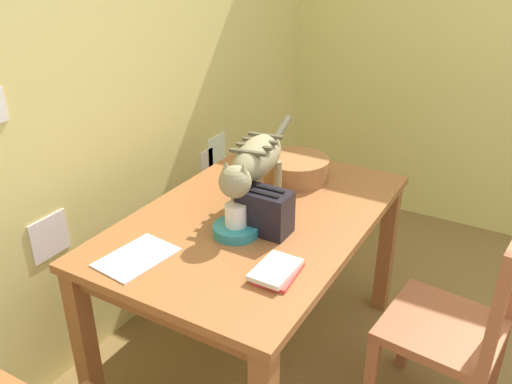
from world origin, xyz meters
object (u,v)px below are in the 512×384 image
cat (255,162)px  wicker_basket (296,168)px  dining_table (256,232)px  book_stack (277,271)px  saucer_bowl (236,230)px  magazine (137,257)px  toaster (265,211)px  coffee_mug (236,215)px  wooden_chair_far (455,328)px

cat → wicker_basket: size_ratio=2.24×
dining_table → cat: (0.02, 0.02, 0.31)m
book_stack → wicker_basket: bearing=21.6°
saucer_bowl → magazine: bearing=145.8°
magazine → toaster: 0.50m
book_stack → toaster: toaster is taller
magazine → toaster: toaster is taller
coffee_mug → book_stack: bearing=-122.3°
saucer_bowl → book_stack: bearing=-121.7°
dining_table → cat: cat is taller
cat → wicker_basket: bearing=-99.6°
dining_table → magazine: 0.54m
cat → saucer_bowl: cat is taller
wicker_basket → book_stack: bearing=-158.4°
toaster → wooden_chair_far: bearing=-77.3°
toaster → book_stack: bearing=-142.9°
wicker_basket → dining_table: bearing=-178.0°
cat → magazine: size_ratio=2.55×
cat → wooden_chair_far: 0.98m
cat → book_stack: size_ratio=3.48×
dining_table → wooden_chair_far: wooden_chair_far is taller
dining_table → wooden_chair_far: bearing=-85.8°
magazine → book_stack: (0.16, -0.48, 0.01)m
cat → coffee_mug: cat is taller
coffee_mug → wicker_basket: coffee_mug is taller
cat → wooden_chair_far: (0.04, -0.84, -0.51)m
coffee_mug → wooden_chair_far: (0.23, -0.81, -0.37)m
cat → toaster: (-0.12, -0.11, -0.13)m
dining_table → coffee_mug: 0.24m
saucer_bowl → wooden_chair_far: 0.90m
toaster → wooden_chair_far: 0.83m
cat → wooden_chair_far: cat is taller
book_stack → wooden_chair_far: 0.74m
magazine → coffee_mug: bearing=-27.2°
dining_table → coffee_mug: size_ratio=10.93×
dining_table → saucer_bowl: 0.21m
dining_table → wicker_basket: size_ratio=4.43×
coffee_mug → wicker_basket: size_ratio=0.41×
wicker_basket → toaster: (-0.50, -0.11, 0.03)m
magazine → wooden_chair_far: wooden_chair_far is taller
book_stack → wooden_chair_far: (0.40, -0.55, -0.31)m
toaster → magazine: bearing=142.7°
dining_table → toaster: bearing=-136.4°
cat → book_stack: cat is taller
saucer_bowl → toaster: 0.13m
saucer_bowl → magazine: (-0.32, 0.22, -0.02)m
magazine → wooden_chair_far: 1.20m
cat → book_stack: (-0.36, -0.29, -0.20)m
magazine → wooden_chair_far: (0.56, -1.03, -0.29)m
saucer_bowl → dining_table: bearing=4.7°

